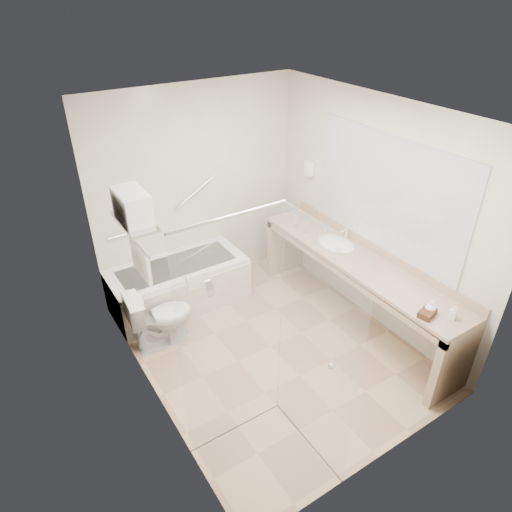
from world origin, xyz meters
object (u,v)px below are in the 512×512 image
bathtub (179,285)px  water_bottle_left (296,220)px  amenity_basket (427,313)px  toilet (161,318)px  vanity_counter (357,276)px

bathtub → water_bottle_left: 1.61m
bathtub → amenity_basket: amenity_basket is taller
bathtub → amenity_basket: bearing=-60.5°
water_bottle_left → toilet: bearing=-176.0°
toilet → vanity_counter: bearing=-108.8°
bathtub → amenity_basket: 2.84m
bathtub → vanity_counter: size_ratio=0.59×
toilet → water_bottle_left: 1.96m
vanity_counter → water_bottle_left: size_ratio=14.22×
bathtub → toilet: (-0.45, -0.54, 0.06)m
amenity_basket → water_bottle_left: (0.04, 2.01, 0.06)m
toilet → water_bottle_left: water_bottle_left is taller
bathtub → vanity_counter: vanity_counter is taller
bathtub → amenity_basket: size_ratio=9.26×
vanity_counter → water_bottle_left: water_bottle_left is taller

